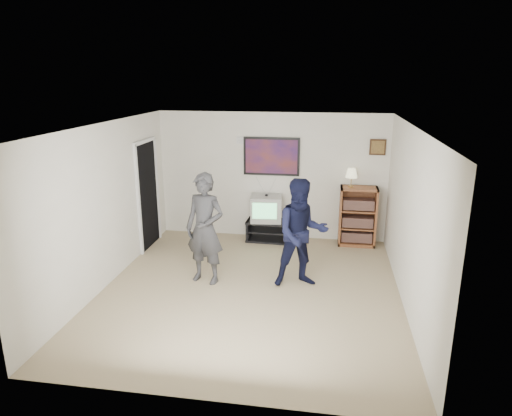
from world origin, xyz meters
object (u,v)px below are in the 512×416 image
(person_tall, at_px, (205,229))
(crt_television, at_px, (266,208))
(bookshelf, at_px, (358,216))
(media_stand, at_px, (268,230))
(person_short, at_px, (301,233))

(person_tall, bearing_deg, crt_television, 84.88)
(crt_television, bearing_deg, bookshelf, -3.72)
(media_stand, relative_size, bookshelf, 0.74)
(crt_television, distance_m, person_short, 2.07)
(crt_television, bearing_deg, person_tall, -114.43)
(person_short, bearing_deg, crt_television, 96.66)
(media_stand, distance_m, bookshelf, 1.77)
(crt_television, height_order, person_tall, person_tall)
(person_short, bearing_deg, person_tall, 167.53)
(media_stand, relative_size, person_tall, 0.48)
(media_stand, height_order, person_short, person_short)
(person_tall, distance_m, person_short, 1.50)
(bookshelf, relative_size, person_tall, 0.65)
(crt_television, xyz_separation_m, person_tall, (-0.69, -2.00, 0.22))
(crt_television, height_order, bookshelf, bookshelf)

